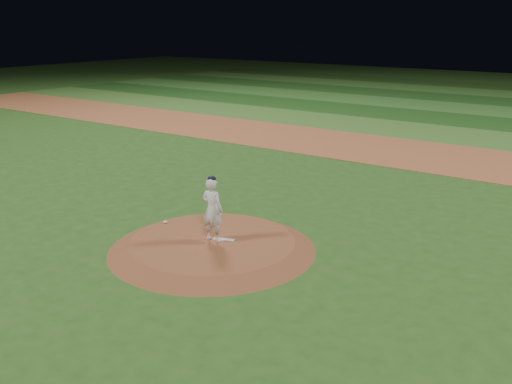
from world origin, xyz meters
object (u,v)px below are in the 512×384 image
at_px(pitchers_mound, 212,245).
at_px(rosin_bag, 165,222).
at_px(pitching_rubber, 224,239).
at_px(pitcher_on_mound, 212,209).

relative_size(pitchers_mound, rosin_bag, 45.19).
xyz_separation_m(pitchers_mound, rosin_bag, (-1.97, 0.26, 0.16)).
bearing_deg(rosin_bag, pitching_rubber, -1.54).
xyz_separation_m(rosin_bag, pitcher_on_mound, (1.99, -0.25, 0.84)).
height_order(pitching_rubber, pitcher_on_mound, pitcher_on_mound).
bearing_deg(rosin_bag, pitcher_on_mound, -7.18).
distance_m(rosin_bag, pitcher_on_mound, 2.18).
bearing_deg(rosin_bag, pitchers_mound, -7.52).
bearing_deg(pitchers_mound, rosin_bag, 172.48).
xyz_separation_m(pitching_rubber, rosin_bag, (-2.20, 0.06, 0.02)).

